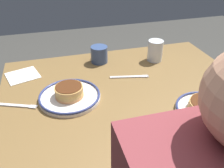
# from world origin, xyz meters

# --- Properties ---
(dining_table) EXTENTS (1.16, 0.88, 0.73)m
(dining_table) POSITION_xyz_m (0.00, 0.00, 0.61)
(dining_table) COLOR brown
(dining_table) RESTS_ON ground_plane
(plate_near_main) EXTENTS (0.27, 0.27, 0.06)m
(plate_near_main) POSITION_xyz_m (0.27, 0.00, 0.75)
(plate_near_main) COLOR silver
(plate_near_main) RESTS_ON dining_table
(plate_center_pancakes) EXTENTS (0.24, 0.24, 0.09)m
(plate_center_pancakes) POSITION_xyz_m (-0.25, 0.24, 0.75)
(plate_center_pancakes) COLOR silver
(plate_center_pancakes) RESTS_ON dining_table
(coffee_mug) EXTENTS (0.09, 0.12, 0.09)m
(coffee_mug) POSITION_xyz_m (0.07, -0.31, 0.78)
(coffee_mug) COLOR #334772
(coffee_mug) RESTS_ON dining_table
(drinking_glass) EXTENTS (0.08, 0.08, 0.12)m
(drinking_glass) POSITION_xyz_m (-0.24, -0.25, 0.78)
(drinking_glass) COLOR silver
(drinking_glass) RESTS_ON dining_table
(paper_napkin) EXTENTS (0.18, 0.18, 0.00)m
(paper_napkin) POSITION_xyz_m (0.48, -0.26, 0.73)
(paper_napkin) COLOR white
(paper_napkin) RESTS_ON dining_table
(fork_near) EXTENTS (0.18, 0.09, 0.01)m
(fork_near) POSITION_xyz_m (0.50, -0.01, 0.73)
(fork_near) COLOR silver
(fork_near) RESTS_ON dining_table
(fork_far) EXTENTS (0.20, 0.06, 0.01)m
(fork_far) POSITION_xyz_m (-0.04, -0.10, 0.73)
(fork_far) COLOR silver
(fork_far) RESTS_ON dining_table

